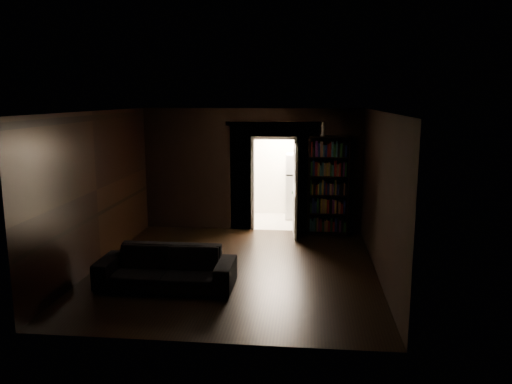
# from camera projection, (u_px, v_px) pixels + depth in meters

# --- Properties ---
(ground) EXTENTS (5.50, 5.50, 0.00)m
(ground) POSITION_uv_depth(u_px,v_px,m) (235.00, 269.00, 8.96)
(ground) COLOR black
(ground) RESTS_ON ground
(room_walls) EXTENTS (5.02, 5.61, 2.84)m
(room_walls) POSITION_uv_depth(u_px,v_px,m) (242.00, 168.00, 9.69)
(room_walls) COLOR black
(room_walls) RESTS_ON ground
(kitchen_alcove) EXTENTS (2.20, 1.80, 2.60)m
(kitchen_alcove) POSITION_uv_depth(u_px,v_px,m) (277.00, 171.00, 12.46)
(kitchen_alcove) COLOR beige
(kitchen_alcove) RESTS_ON ground
(sofa) EXTENTS (2.21, 0.97, 0.85)m
(sofa) POSITION_uv_depth(u_px,v_px,m) (166.00, 261.00, 8.06)
(sofa) COLOR black
(sofa) RESTS_ON ground
(bookshelf) EXTENTS (0.95, 0.55, 2.20)m
(bookshelf) POSITION_uv_depth(u_px,v_px,m) (328.00, 186.00, 11.07)
(bookshelf) COLOR black
(bookshelf) RESTS_ON ground
(refrigerator) EXTENTS (0.79, 0.74, 1.65)m
(refrigerator) POSITION_uv_depth(u_px,v_px,m) (301.00, 186.00, 12.63)
(refrigerator) COLOR white
(refrigerator) RESTS_ON ground
(door) EXTENTS (0.12, 0.85, 2.05)m
(door) POSITION_uv_depth(u_px,v_px,m) (295.00, 191.00, 10.92)
(door) COLOR white
(door) RESTS_ON ground
(figurine) EXTENTS (0.12, 0.12, 0.30)m
(figurine) POSITION_uv_depth(u_px,v_px,m) (323.00, 129.00, 10.83)
(figurine) COLOR white
(figurine) RESTS_ON bookshelf
(bottles) EXTENTS (0.66, 0.31, 0.27)m
(bottles) POSITION_uv_depth(u_px,v_px,m) (305.00, 148.00, 12.45)
(bottles) COLOR black
(bottles) RESTS_ON refrigerator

